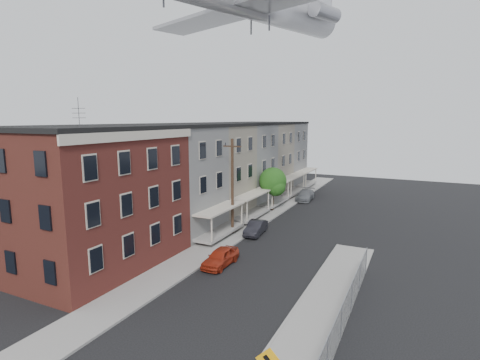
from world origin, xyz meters
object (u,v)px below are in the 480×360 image
object	(u,v)px
car_near	(220,257)
car_far	(305,195)
street_tree	(274,182)
airplane	(257,3)
utility_pole	(232,185)
car_mid	(256,228)

from	to	relation	value
car_near	car_far	bearing A→B (deg)	92.00
street_tree	car_near	bearing A→B (deg)	-82.17
street_tree	airplane	bearing A→B (deg)	-84.61
street_tree	car_far	bearing A→B (deg)	77.51
street_tree	airplane	xyz separation A→B (m)	(0.62, -6.54, 17.89)
airplane	street_tree	bearing A→B (deg)	95.39
utility_pole	street_tree	xyz separation A→B (m)	(0.33, 9.92, -1.22)
utility_pole	car_near	world-z (taller)	utility_pole
utility_pole	car_far	bearing A→B (deg)	83.47
utility_pole	street_tree	world-z (taller)	utility_pole
car_mid	car_far	xyz separation A→B (m)	(0.00, 16.57, 0.05)
car_mid	street_tree	bearing A→B (deg)	94.63
utility_pole	car_mid	distance (m)	4.60
car_near	car_far	xyz separation A→B (m)	(-0.69, 24.71, 0.04)
utility_pole	car_mid	size ratio (longest dim) A/B	2.34
car_near	airplane	bearing A→B (deg)	99.72
utility_pole	car_near	xyz separation A→B (m)	(2.69, -7.23, -4.02)
utility_pole	car_far	world-z (taller)	utility_pole
utility_pole	street_tree	bearing A→B (deg)	88.11
street_tree	car_near	distance (m)	17.54
street_tree	car_far	distance (m)	8.21
car_mid	utility_pole	bearing A→B (deg)	-161.60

